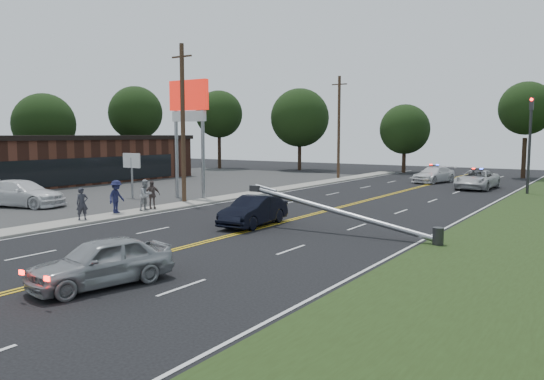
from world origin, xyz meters
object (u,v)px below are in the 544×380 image
Objects in this scene: utility_pole_far at (339,127)px; emergency_b at (434,175)px; fallen_streetlight at (348,214)px; crashed_sedan at (254,211)px; pylon_sign at (189,110)px; traffic_signal at (530,137)px; utility_pole_mid at (183,123)px; bystander_c at (116,197)px; bystander_d at (152,195)px; bystander_a at (82,204)px; parked_car at (21,193)px; waiting_sedan at (101,262)px; small_sign at (132,164)px; emergency_a at (477,180)px; bystander_b at (146,195)px.

emergency_b is at bearing 8.54° from utility_pole_far.
utility_pole_far is at bearing -157.58° from emergency_b.
crashed_sedan is at bearing -175.58° from fallen_streetlight.
pylon_sign is 24.75m from traffic_signal.
bystander_c is at bearing -85.82° from utility_pole_mid.
pylon_sign is 0.85× the size of fallen_streetlight.
pylon_sign is at bearing 49.37° from bystander_d.
utility_pole_mid is at bearing -97.17° from emergency_b.
bystander_a reaches higher than bystander_d.
bystander_c reaches higher than parked_car.
bystander_d is (-10.05, 11.62, 0.22)m from waiting_sedan.
waiting_sedan is (15.62, -15.14, -1.62)m from small_sign.
pylon_sign reaches higher than waiting_sedan.
emergency_a is at bearing 49.77° from pylon_sign.
utility_pole_mid is 22.00m from utility_pole_far.
fallen_streetlight is 20.69m from parked_car.
traffic_signal is 0.70× the size of utility_pole_mid.
utility_pole_far reaches higher than parked_car.
fallen_streetlight is 29.54m from utility_pole_far.
small_sign is at bearing -130.97° from emergency_a.
bystander_b is (-9.86, 10.99, 0.28)m from waiting_sedan.
utility_pole_mid is 5.76× the size of bystander_b.
bystander_b is at bearing -30.89° from bystander_c.
traffic_signal reaches higher than small_sign.
waiting_sedan is (2.25, -10.77, -0.00)m from crashed_sedan.
bystander_d is at bearing 144.32° from waiting_sedan.
utility_pole_far is (0.00, 22.00, 0.00)m from utility_pole_mid.
parked_car reaches higher than emergency_a.
pylon_sign is 24.28m from emergency_b.
emergency_b is (-4.58, 3.77, -0.03)m from emergency_a.
bystander_d is (-7.80, 0.86, 0.21)m from crashed_sedan.
waiting_sedan is 2.40× the size of bystander_b.
crashed_sedan is (9.87, -6.37, -5.28)m from pylon_sign.
emergency_a is at bearing -0.17° from bystander_d.
fallen_streetlight is 5.79× the size of bystander_a.
parked_car is 34.08m from emergency_b.
waiting_sedan is 0.75× the size of parked_car.
utility_pole_far is 26.49m from bystander_b.
fallen_streetlight reaches higher than parked_car.
bystander_c is (-0.40, 2.50, 0.08)m from bystander_a.
bystander_b reaches higher than parked_car.
waiting_sedan is at bearing -103.00° from fallen_streetlight.
emergency_b is at bearing 68.94° from utility_pole_mid.
fallen_streetlight reaches higher than bystander_c.
fallen_streetlight reaches higher than bystander_b.
traffic_signal reaches higher than bystander_d.
fallen_streetlight reaches higher than crashed_sedan.
bystander_c is (-0.54, -1.63, 0.03)m from bystander_b.
utility_pole_mid reaches higher than bystander_b.
utility_pole_mid is at bearing 10.17° from bystander_b.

